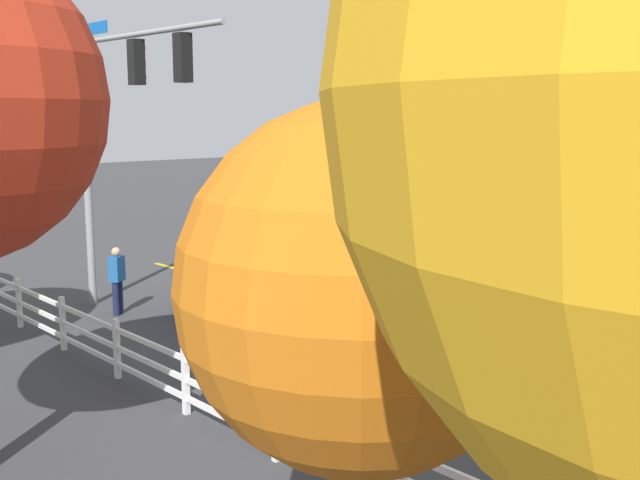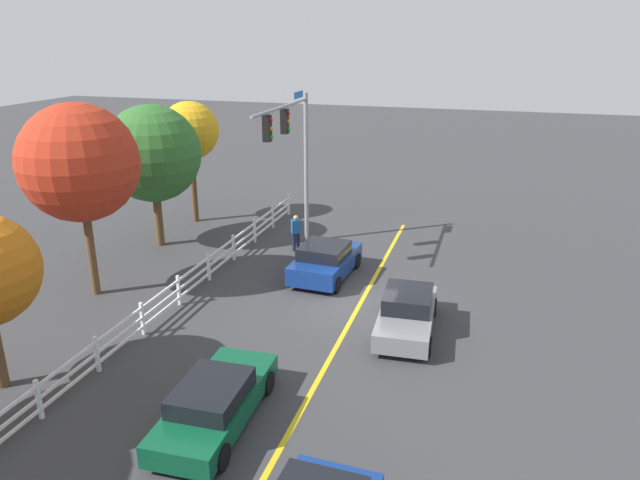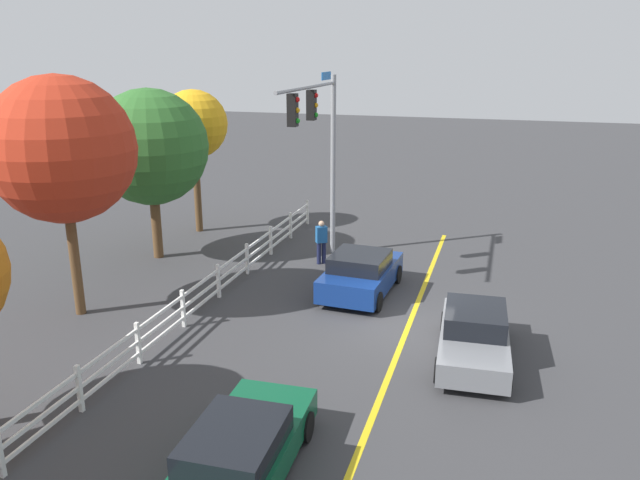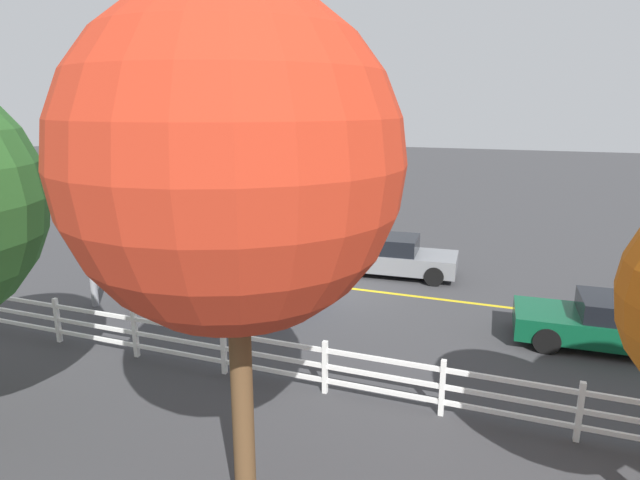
{
  "view_description": "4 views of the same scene",
  "coord_description": "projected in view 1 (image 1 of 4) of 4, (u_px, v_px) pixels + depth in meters",
  "views": [
    {
      "loc": [
        -12.32,
        12.88,
        4.93
      ],
      "look_at": [
        -0.71,
        2.34,
        2.35
      ],
      "focal_mm": 43.36,
      "sensor_mm": 36.0,
      "label": 1
    },
    {
      "loc": [
        -19.17,
        -4.34,
        9.5
      ],
      "look_at": [
        0.74,
        1.72,
        2.13
      ],
      "focal_mm": 33.18,
      "sensor_mm": 36.0,
      "label": 2
    },
    {
      "loc": [
        -16.84,
        -2.41,
        7.84
      ],
      "look_at": [
        -0.02,
        2.69,
        2.47
      ],
      "focal_mm": 35.1,
      "sensor_mm": 36.0,
      "label": 3
    },
    {
      "loc": [
        -5.15,
        15.67,
        5.78
      ],
      "look_at": [
        0.05,
        1.59,
        1.96
      ],
      "focal_mm": 29.91,
      "sensor_mm": 36.0,
      "label": 4
    }
  ],
  "objects": [
    {
      "name": "ground_plane",
      "position": [
        373.0,
        323.0,
        18.34
      ],
      "size": [
        120.0,
        120.0,
        0.0
      ],
      "primitive_type": "plane",
      "color": "#38383A"
    },
    {
      "name": "lane_center_stripe",
      "position": [
        517.0,
        363.0,
        15.42
      ],
      "size": [
        28.0,
        0.16,
        0.01
      ],
      "primitive_type": "cube",
      "color": "gold",
      "rests_on": "ground_plane"
    },
    {
      "name": "signal_assembly",
      "position": [
        119.0,
        113.0,
        18.1
      ],
      "size": [
        6.21,
        0.37,
        7.07
      ],
      "color": "gray",
      "rests_on": "ground_plane"
    },
    {
      "name": "car_0",
      "position": [
        249.0,
        291.0,
        18.58
      ],
      "size": [
        4.0,
        2.22,
        1.44
      ],
      "rotation": [
        0.0,
        0.0,
        -0.06
      ],
      "color": "navy",
      "rests_on": "ground_plane"
    },
    {
      "name": "car_2",
      "position": [
        471.0,
        293.0,
        18.52
      ],
      "size": [
        4.29,
        2.02,
        1.37
      ],
      "rotation": [
        0.0,
        0.0,
        3.2
      ],
      "color": "slate",
      "rests_on": "ground_plane"
    },
    {
      "name": "pedestrian",
      "position": [
        117.0,
        278.0,
        18.98
      ],
      "size": [
        0.44,
        0.48,
        1.69
      ],
      "rotation": [
        0.0,
        0.0,
        3.74
      ],
      "color": "#191E3F",
      "rests_on": "ground_plane"
    },
    {
      "name": "white_rail_fence",
      "position": [
        227.0,
        399.0,
        11.85
      ],
      "size": [
        26.1,
        0.1,
        1.15
      ],
      "color": "white",
      "rests_on": "ground_plane"
    },
    {
      "name": "tree_0",
      "position": [
        361.0,
        289.0,
        6.34
      ],
      "size": [
        3.08,
        3.08,
        5.06
      ],
      "color": "brown",
      "rests_on": "ground_plane"
    }
  ]
}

